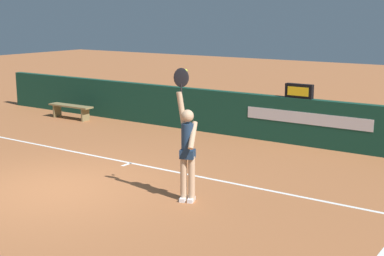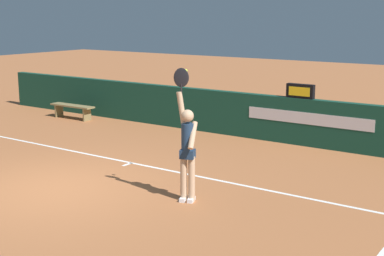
% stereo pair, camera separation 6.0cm
% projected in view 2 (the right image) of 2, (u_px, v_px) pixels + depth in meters
% --- Properties ---
extents(ground_plane, '(60.00, 60.00, 0.00)m').
position_uv_depth(ground_plane, '(57.00, 188.00, 10.70)').
color(ground_plane, '#A46037').
extents(court_lines, '(12.31, 5.81, 0.00)m').
position_uv_depth(court_lines, '(32.00, 196.00, 10.20)').
color(court_lines, white).
rests_on(court_lines, ground).
extents(back_wall, '(17.47, 0.23, 1.22)m').
position_uv_depth(back_wall, '(220.00, 112.00, 15.47)').
color(back_wall, '#123D2E').
rests_on(back_wall, ground).
extents(speed_display, '(0.73, 0.17, 0.37)m').
position_uv_depth(speed_display, '(300.00, 91.00, 13.97)').
color(speed_display, black).
rests_on(speed_display, back_wall).
extents(tennis_player, '(0.49, 0.39, 2.44)m').
position_uv_depth(tennis_player, '(187.00, 147.00, 9.77)').
color(tennis_player, tan).
rests_on(tennis_player, ground).
extents(tennis_ball, '(0.07, 0.07, 0.07)m').
position_uv_depth(tennis_ball, '(186.00, 71.00, 9.61)').
color(tennis_ball, '#D3E738').
extents(courtside_bench_near, '(1.68, 0.39, 0.45)m').
position_uv_depth(courtside_bench_near, '(72.00, 108.00, 17.65)').
color(courtside_bench_near, olive).
rests_on(courtside_bench_near, ground).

